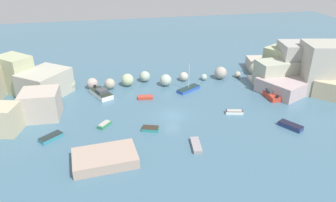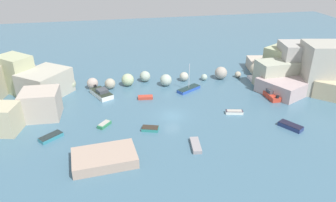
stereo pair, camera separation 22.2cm
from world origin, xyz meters
The scene contains 17 objects.
cove_water centered at (0.00, 0.00, 0.00)m, with size 160.00×160.00×0.00m, color #436980.
cliff_headland_left centered at (-26.83, 10.87, 2.55)m, with size 21.53×24.68×7.07m.
cliff_headland_right centered at (30.90, 7.25, 3.19)m, with size 25.01×24.38×9.33m.
rock_breakwater centered at (1.63, 14.24, 1.18)m, with size 41.64×5.34×2.74m.
stone_dock centered at (-11.32, -10.59, 0.69)m, with size 8.17×5.18×1.38m, color tan.
moored_boat_0 centered at (-4.30, -3.79, 0.26)m, with size 2.83×2.10×0.53m.
moored_boat_1 centered at (5.31, 9.48, 0.33)m, with size 5.12×4.01×5.52m.
moored_boat_2 centered at (-18.90, -3.28, 0.29)m, with size 3.52×3.25×0.58m.
moored_boat_3 centered at (17.10, -7.50, 0.35)m, with size 3.15×3.84×0.70m.
moored_boat_4 centered at (-3.48, 7.49, 0.26)m, with size 2.80×1.47×0.53m.
moored_boat_5 centered at (1.29, -9.53, 0.26)m, with size 1.65×3.79×0.52m.
moored_boat_6 centered at (19.44, 3.33, 0.57)m, with size 1.76×4.60×1.55m.
moored_boat_7 centered at (10.38, -1.28, 0.30)m, with size 3.04×1.62×0.57m.
moored_boat_8 centered at (-11.40, 10.27, 0.58)m, with size 4.44×5.85×1.55m.
moored_boat_9 centered at (-19.22, 8.73, 0.29)m, with size 1.61×4.15×0.56m.
moored_boat_10 centered at (-11.15, -1.12, 0.28)m, with size 2.31×2.50×0.57m.
moored_boat_11 centered at (19.89, 11.31, 0.27)m, with size 1.85×4.48×0.55m.
Camera 1 is at (-10.21, -45.46, 25.44)m, focal length 34.13 mm.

